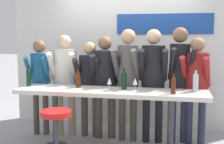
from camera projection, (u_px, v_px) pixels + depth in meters
back_wall at (127, 51)px, 5.78m from camera, size 4.38×0.12×2.80m
tasting_table at (111, 98)px, 4.52m from camera, size 2.78×0.62×0.92m
bar_stool at (56, 129)px, 4.07m from camera, size 0.42×0.42×0.74m
person_far_left at (40, 76)px, 5.27m from camera, size 0.42×0.53×1.63m
person_left at (65, 74)px, 5.27m from camera, size 0.51×0.60×1.71m
person_center_left at (90, 79)px, 5.18m from camera, size 0.44×0.52×1.60m
person_center at (105, 76)px, 5.09m from camera, size 0.54×0.63×1.69m
person_center_right at (128, 72)px, 4.95m from camera, size 0.43×0.56×1.80m
person_right at (153, 73)px, 4.86m from camera, size 0.46×0.58×1.80m
person_far_right at (180, 70)px, 4.84m from camera, size 0.43×0.57×1.83m
person_rightmost at (197, 79)px, 4.77m from camera, size 0.49×0.59×1.68m
wine_bottle_0 at (173, 85)px, 4.19m from camera, size 0.06×0.06×0.28m
wine_bottle_1 at (124, 80)px, 4.55m from camera, size 0.08×0.08×0.31m
wine_bottle_2 at (78, 79)px, 4.70m from camera, size 0.07×0.07×0.28m
wine_bottle_3 at (196, 81)px, 4.34m from camera, size 0.08×0.08×0.33m
wine_bottle_4 at (28, 77)px, 4.82m from camera, size 0.07×0.07×0.33m
wine_glass_0 at (135, 82)px, 4.45m from camera, size 0.07×0.07×0.18m
wine_glass_1 at (109, 81)px, 4.48m from camera, size 0.07×0.07×0.18m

